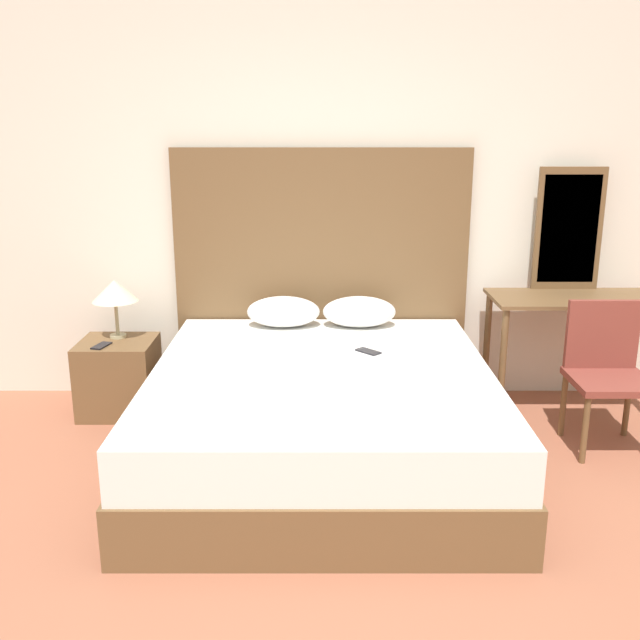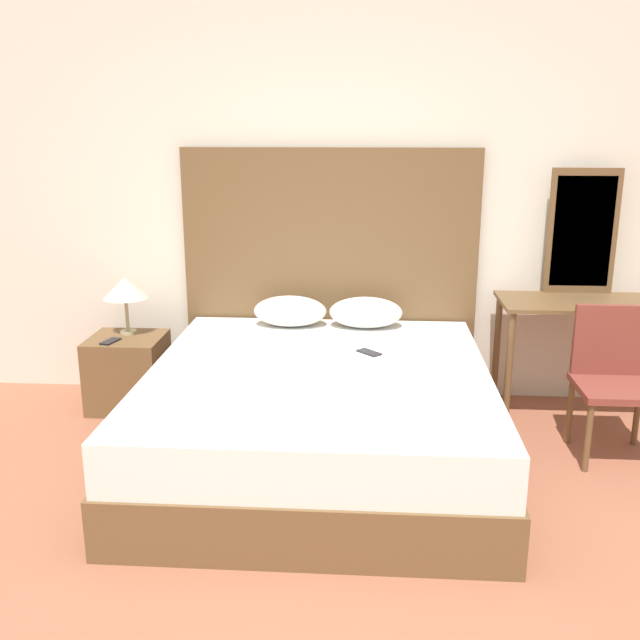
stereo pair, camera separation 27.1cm
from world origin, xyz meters
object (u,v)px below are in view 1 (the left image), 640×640
at_px(bed, 320,417).
at_px(nightstand, 117,377).
at_px(vanity_desk, 571,316).
at_px(phone_on_bed, 367,351).
at_px(phone_on_nightstand, 100,346).
at_px(chair, 605,365).
at_px(table_lamp, 113,292).

xyz_separation_m(bed, nightstand, (-1.34, 0.74, -0.03)).
xyz_separation_m(bed, vanity_desk, (1.64, 0.77, 0.38)).
xyz_separation_m(phone_on_bed, nightstand, (-1.61, 0.44, -0.32)).
distance_m(phone_on_nightstand, chair, 3.10).
distance_m(phone_on_nightstand, vanity_desk, 3.05).
relative_size(phone_on_bed, vanity_desk, 0.15).
xyz_separation_m(phone_on_bed, table_lamp, (-1.62, 0.53, 0.24)).
bearing_deg(phone_on_nightstand, phone_on_bed, -11.11).
height_order(phone_on_bed, chair, chair).
distance_m(bed, table_lamp, 1.67).
relative_size(phone_on_bed, table_lamp, 0.40).
xyz_separation_m(table_lamp, phone_on_nightstand, (-0.05, -0.20, -0.30)).
relative_size(phone_on_nightstand, chair, 0.19).
relative_size(bed, phone_on_nightstand, 12.86).
bearing_deg(phone_on_bed, table_lamp, 161.92).
height_order(bed, phone_on_bed, phone_on_bed).
bearing_deg(chair, phone_on_nightstand, 173.20).
relative_size(nightstand, vanity_desk, 0.46).
xyz_separation_m(nightstand, vanity_desk, (2.98, 0.03, 0.41)).
distance_m(bed, phone_on_bed, 0.50).
distance_m(phone_on_bed, chair, 1.40).
bearing_deg(phone_on_bed, nightstand, 164.72).
bearing_deg(table_lamp, phone_on_nightstand, -104.35).
distance_m(phone_on_bed, phone_on_nightstand, 1.71).
xyz_separation_m(bed, chair, (1.68, 0.26, 0.21)).
relative_size(bed, nightstand, 4.26).
height_order(table_lamp, vanity_desk, table_lamp).
height_order(nightstand, chair, chair).
distance_m(vanity_desk, chair, 0.54).
bearing_deg(chair, table_lamp, 169.36).
bearing_deg(phone_on_bed, chair, -1.55).
xyz_separation_m(phone_on_nightstand, chair, (3.08, -0.37, -0.01)).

